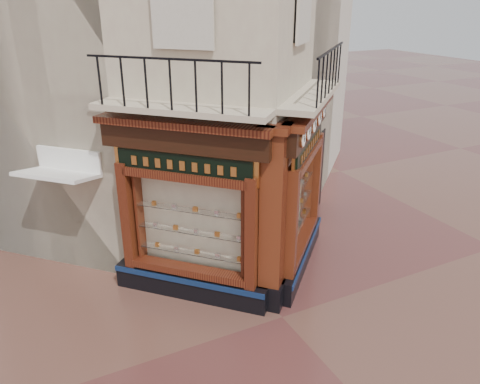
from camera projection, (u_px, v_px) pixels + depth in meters
ground at (282, 317)px, 9.69m from camera, size 80.00×80.00×0.00m
main_building at (170, 2)px, 12.45m from camera, size 11.31×11.31×12.00m
neighbour_left at (63, 20)px, 13.67m from camera, size 11.31×11.31×11.00m
neighbour_right at (218, 17)px, 15.71m from camera, size 11.31×11.31×11.00m
shopfront_left at (188, 215)px, 9.64m from camera, size 2.86×2.86×3.98m
shopfront_right at (302, 192)px, 10.80m from camera, size 2.86×2.86×3.98m
corner_pilaster at (273, 223)px, 9.35m from camera, size 0.85×0.85×3.98m
balcony at (251, 101)px, 9.29m from camera, size 5.94×2.97×1.03m
clock_a at (303, 139)px, 8.98m from camera, size 0.29×0.29×0.36m
clock_b at (308, 131)px, 9.46m from camera, size 0.31×0.31×0.39m
clock_c at (314, 124)px, 10.01m from camera, size 0.32×0.32×0.40m
clock_d at (319, 117)px, 10.60m from camera, size 0.32×0.32×0.41m
clock_e at (323, 111)px, 11.14m from camera, size 0.26×0.26×0.32m
awning at (74, 278)px, 11.04m from camera, size 1.83×1.83×0.26m
signboard_left at (184, 165)px, 9.14m from camera, size 2.22×2.22×0.59m
signboard_right at (308, 145)px, 10.34m from camera, size 2.12×2.12×0.57m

